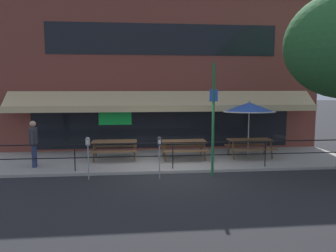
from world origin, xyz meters
TOP-DOWN VIEW (x-y plane):
  - ground_plane at (0.00, 0.00)m, footprint 120.00×120.00m
  - patio_deck at (0.00, 2.00)m, footprint 15.00×4.00m
  - restaurant_building at (-0.00, 4.22)m, footprint 15.00×1.60m
  - patio_railing at (0.00, 0.30)m, footprint 13.84×0.04m
  - picnic_table_left at (-2.18, 2.03)m, footprint 1.80×1.42m
  - picnic_table_centre at (0.62, 1.83)m, footprint 1.80×1.42m
  - picnic_table_right at (3.42, 1.86)m, footprint 1.80×1.42m
  - patio_umbrella_right at (3.42, 2.07)m, footprint 2.14×2.14m
  - pedestrian_walking at (-5.05, 1.09)m, footprint 0.29×0.62m
  - parking_meter_near at (-2.88, -0.48)m, footprint 0.15×0.16m
  - parking_meter_far at (-0.55, -0.61)m, footprint 0.15×0.16m
  - street_sign_pole at (1.28, -0.45)m, footprint 0.28×0.09m

SIDE VIEW (x-z plane):
  - ground_plane at x=0.00m, z-range 0.00..0.00m
  - patio_deck at x=0.00m, z-range 0.00..0.10m
  - picnic_table_left at x=-2.18m, z-range 0.33..1.08m
  - picnic_table_centre at x=0.62m, z-range 0.33..1.08m
  - picnic_table_right at x=3.42m, z-range 0.33..1.08m
  - patio_railing at x=0.00m, z-range 0.32..1.28m
  - pedestrian_walking at x=-5.05m, z-range 0.20..1.91m
  - parking_meter_near at x=-2.88m, z-range 0.44..1.86m
  - parking_meter_far at x=-0.55m, z-range 0.44..1.86m
  - street_sign_pole at x=1.28m, z-range 0.06..3.88m
  - patio_umbrella_right at x=3.42m, z-range 0.99..3.37m
  - restaurant_building at x=0.00m, z-range -0.03..7.38m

